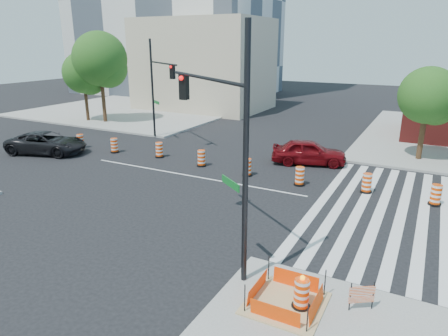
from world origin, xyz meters
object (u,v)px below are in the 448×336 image
Objects in this scene: dark_suv at (47,143)px; signal_pole_se at (221,126)px; signal_pole_nw at (158,81)px; red_coupe at (309,152)px.

signal_pole_se reaches higher than dark_suv.
signal_pole_se is at bearing -11.46° from signal_pole_nw.
signal_pole_nw is at bearing 69.90° from red_coupe.
signal_pole_nw is at bearing -54.44° from dark_suv.
signal_pole_se is at bearing 165.13° from red_coupe.
red_coupe is 17.97m from dark_suv.
signal_pole_nw reaches higher than dark_suv.
signal_pole_nw is (-11.96, 0.48, 3.86)m from red_coupe.
signal_pole_se is 1.05× the size of signal_pole_nw.
dark_suv is at bearing 14.88° from signal_pole_se.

